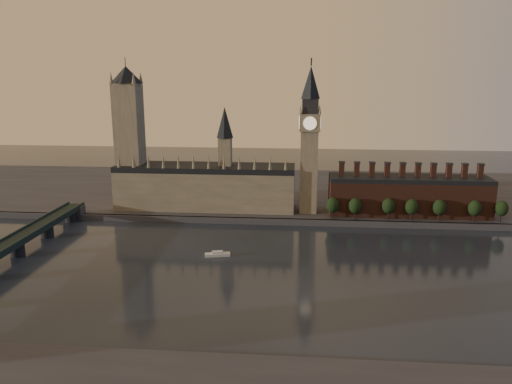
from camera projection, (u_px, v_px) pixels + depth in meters
ground at (291, 277)px, 253.45m from camera, size 900.00×900.00×0.00m
north_bank at (295, 192)px, 425.59m from camera, size 900.00×182.00×4.00m
palace_of_westminster at (206, 184)px, 365.25m from camera, size 130.00×30.30×74.00m
victoria_tower at (129, 133)px, 361.33m from camera, size 24.00×24.00×108.00m
big_ben at (309, 138)px, 346.14m from camera, size 15.00×15.00×107.00m
chimney_block at (408, 195)px, 349.29m from camera, size 110.00×25.00×37.00m
embankment_tree_0 at (333, 205)px, 339.32m from camera, size 8.60×8.60×14.88m
embankment_tree_1 at (355, 206)px, 337.56m from camera, size 8.60×8.60×14.88m
embankment_tree_2 at (388, 206)px, 337.48m from camera, size 8.60×8.60×14.88m
embankment_tree_3 at (412, 207)px, 334.92m from camera, size 8.60×8.60×14.88m
embankment_tree_4 at (439, 207)px, 333.61m from camera, size 8.60×8.60×14.88m
embankment_tree_5 at (475, 208)px, 331.62m from camera, size 8.60×8.60×14.88m
embankment_tree_6 at (502, 208)px, 331.00m from camera, size 8.60×8.60×14.88m
river_boat at (218, 254)px, 282.25m from camera, size 14.70×7.10×2.83m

